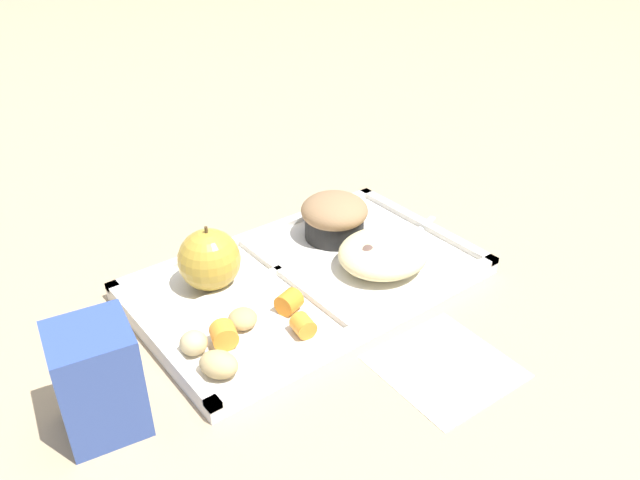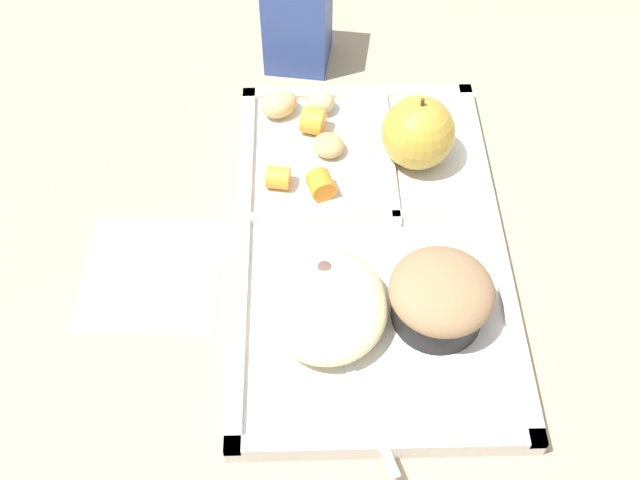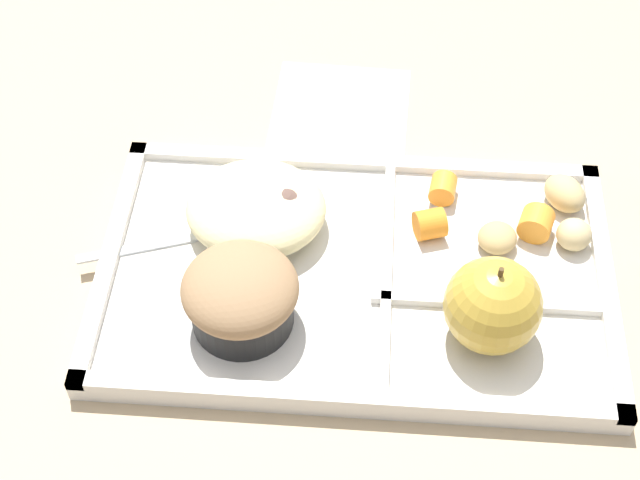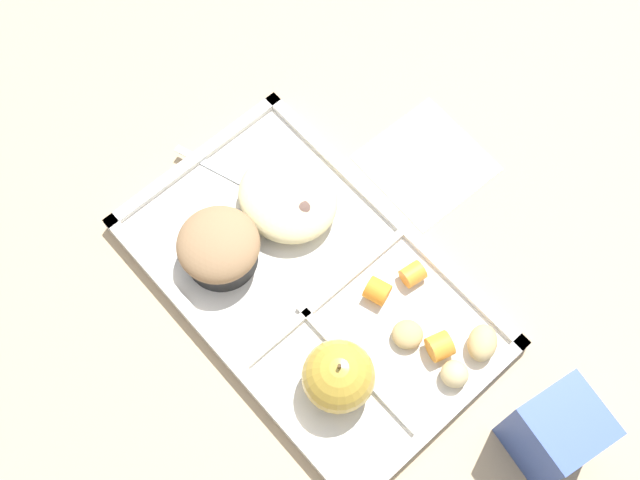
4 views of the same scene
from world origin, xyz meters
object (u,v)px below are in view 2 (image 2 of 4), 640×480
at_px(bran_muffin, 440,297).
at_px(plastic_fork, 350,369).
at_px(lunch_tray, 369,243).
at_px(milk_carton, 298,20).
at_px(green_apple, 418,133).

xyz_separation_m(bran_muffin, plastic_fork, (0.05, -0.07, -0.03)).
distance_m(lunch_tray, milk_carton, 0.28).
relative_size(green_apple, bran_muffin, 0.91).
xyz_separation_m(green_apple, plastic_fork, (0.23, -0.07, -0.03)).
bearing_deg(bran_muffin, milk_carton, -162.20).
bearing_deg(green_apple, lunch_tray, -27.46).
bearing_deg(bran_muffin, plastic_fork, -56.68).
bearing_deg(milk_carton, lunch_tray, 22.42).
relative_size(bran_muffin, plastic_fork, 0.55).
bearing_deg(milk_carton, bran_muffin, 27.32).
relative_size(green_apple, milk_carton, 0.74).
xyz_separation_m(lunch_tray, milk_carton, (-0.27, -0.06, 0.04)).
bearing_deg(lunch_tray, green_apple, 152.54).
distance_m(green_apple, plastic_fork, 0.24).
xyz_separation_m(bran_muffin, milk_carton, (-0.35, -0.11, 0.01)).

